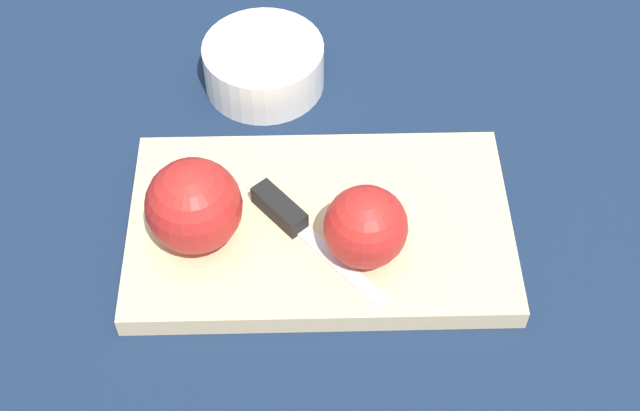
{
  "coord_description": "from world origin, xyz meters",
  "views": [
    {
      "loc": [
        0.07,
        -0.49,
        0.66
      ],
      "look_at": [
        0.0,
        0.0,
        0.04
      ],
      "focal_mm": 50.0,
      "sensor_mm": 36.0,
      "label": 1
    }
  ],
  "objects_px": {
    "apple_half_left": "(194,206)",
    "knife": "(289,214)",
    "apple_half_right": "(366,227)",
    "bowl": "(264,63)"
  },
  "relations": [
    {
      "from": "apple_half_left",
      "to": "knife",
      "type": "distance_m",
      "value": 0.09
    },
    {
      "from": "apple_half_right",
      "to": "bowl",
      "type": "distance_m",
      "value": 0.26
    },
    {
      "from": "bowl",
      "to": "apple_half_right",
      "type": "bearing_deg",
      "value": -59.73
    },
    {
      "from": "apple_half_right",
      "to": "bowl",
      "type": "bearing_deg",
      "value": -113.88
    },
    {
      "from": "apple_half_left",
      "to": "apple_half_right",
      "type": "height_order",
      "value": "apple_half_left"
    },
    {
      "from": "apple_half_left",
      "to": "bowl",
      "type": "distance_m",
      "value": 0.23
    },
    {
      "from": "knife",
      "to": "apple_half_left",
      "type": "bearing_deg",
      "value": -119.71
    },
    {
      "from": "apple_half_right",
      "to": "knife",
      "type": "bearing_deg",
      "value": -74.73
    },
    {
      "from": "apple_half_right",
      "to": "apple_half_left",
      "type": "bearing_deg",
      "value": -53.47
    },
    {
      "from": "apple_half_right",
      "to": "bowl",
      "type": "relative_size",
      "value": 0.58
    }
  ]
}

